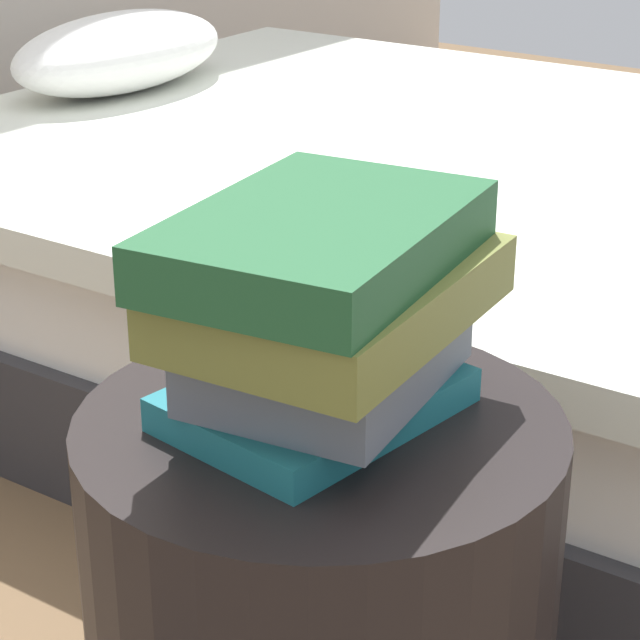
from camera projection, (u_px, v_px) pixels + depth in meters
name	position (u px, v px, depth m)	size (l,w,h in m)	color
bed	(442.00, 262.00, 2.32)	(1.60, 2.05, 0.62)	#2D2D33
book_teal	(315.00, 399.00, 1.10)	(0.25, 0.18, 0.03)	#1E727F
book_slate	(325.00, 352.00, 1.08)	(0.23, 0.18, 0.06)	slate
book_olive	(335.00, 295.00, 1.05)	(0.30, 0.21, 0.05)	olive
book_forest	(314.00, 238.00, 1.03)	(0.30, 0.20, 0.05)	#1E512D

